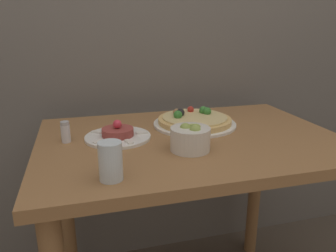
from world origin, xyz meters
TOP-DOWN VIEW (x-y plane):
  - dining_table at (0.00, 0.36)m, footprint 1.04×0.72m
  - pizza_plate at (0.06, 0.48)m, footprint 0.32×0.32m
  - tartare_plate at (-0.25, 0.40)m, footprint 0.23×0.23m
  - small_bowl at (-0.04, 0.24)m, footprint 0.12×0.12m
  - drinking_glass at (-0.30, 0.10)m, footprint 0.06×0.06m
  - salt_shaker at (-0.42, 0.41)m, footprint 0.03×0.03m

SIDE VIEW (x-z plane):
  - dining_table at x=0.00m, z-range 0.26..1.06m
  - tartare_plate at x=-0.25m, z-range 0.77..0.84m
  - pizza_plate at x=0.06m, z-range 0.78..0.84m
  - salt_shaker at x=-0.42m, z-range 0.79..0.86m
  - small_bowl at x=-0.04m, z-range 0.79..0.88m
  - drinking_glass at x=-0.30m, z-range 0.79..0.89m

